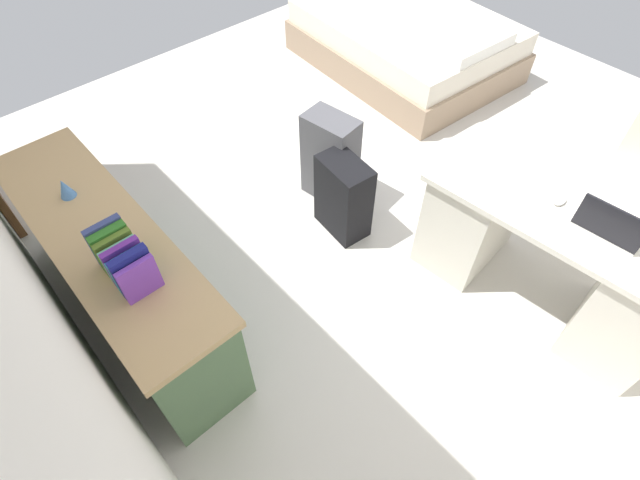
% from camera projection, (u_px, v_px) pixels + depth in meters
% --- Properties ---
extents(ground_plane, '(5.66, 5.66, 0.00)m').
position_uv_depth(ground_plane, '(391.00, 186.00, 3.65)').
color(ground_plane, beige).
extents(desk, '(1.49, 0.79, 0.75)m').
position_uv_depth(desk, '(550.00, 252.00, 2.75)').
color(desk, silver).
rests_on(desk, ground_plane).
extents(office_chair, '(0.52, 0.52, 0.94)m').
position_uv_depth(office_chair, '(634.00, 186.00, 3.04)').
color(office_chair, black).
rests_on(office_chair, ground_plane).
extents(credenza, '(1.80, 0.48, 0.73)m').
position_uv_depth(credenza, '(121.00, 274.00, 2.67)').
color(credenza, '#4C6B47').
rests_on(credenza, ground_plane).
extents(bed, '(1.99, 1.53, 0.58)m').
position_uv_depth(bed, '(406.00, 41.00, 4.54)').
color(bed, gray).
rests_on(bed, ground_plane).
extents(suitcase_black, '(0.38, 0.26, 0.56)m').
position_uv_depth(suitcase_black, '(343.00, 197.00, 3.18)').
color(suitcase_black, black).
rests_on(suitcase_black, ground_plane).
extents(suitcase_spare_grey, '(0.39, 0.27, 0.66)m').
position_uv_depth(suitcase_spare_grey, '(330.00, 158.00, 3.35)').
color(suitcase_spare_grey, '#4C4C51').
rests_on(suitcase_spare_grey, ground_plane).
extents(laptop, '(0.33, 0.25, 0.21)m').
position_uv_depth(laptop, '(610.00, 225.00, 2.33)').
color(laptop, silver).
rests_on(laptop, desk).
extents(computer_mouse, '(0.07, 0.10, 0.03)m').
position_uv_depth(computer_mouse, '(560.00, 199.00, 2.49)').
color(computer_mouse, white).
rests_on(computer_mouse, desk).
extents(book_row, '(0.31, 0.17, 0.24)m').
position_uv_depth(book_row, '(124.00, 259.00, 2.14)').
color(book_row, purple).
rests_on(book_row, credenza).
extents(figurine_small, '(0.08, 0.08, 0.11)m').
position_uv_depth(figurine_small, '(65.00, 188.00, 2.50)').
color(figurine_small, '#4C7FBF').
rests_on(figurine_small, credenza).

